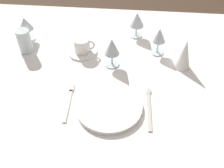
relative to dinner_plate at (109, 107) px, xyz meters
name	(u,v)px	position (x,y,z in m)	size (l,w,h in m)	color
ground_plane	(110,153)	(-0.03, 0.26, -0.75)	(6.00, 6.00, 0.00)	#4C3828
dining_table	(109,80)	(-0.03, 0.26, -0.09)	(1.80, 1.11, 0.74)	white
dinner_plate	(109,107)	(0.00, 0.00, 0.00)	(0.26, 0.26, 0.02)	white
fork_outer	(69,101)	(-0.17, 0.02, -0.01)	(0.03, 0.21, 0.00)	beige
spoon_soup	(149,103)	(0.16, 0.04, -0.01)	(0.03, 0.23, 0.01)	beige
saucer_left	(83,52)	(-0.17, 0.35, 0.00)	(0.14, 0.14, 0.01)	white
coffee_cup_left	(82,45)	(-0.17, 0.35, 0.04)	(0.10, 0.08, 0.07)	white
wine_glass_centre	(112,48)	(-0.01, 0.27, 0.09)	(0.07, 0.07, 0.14)	silver
wine_glass_left	(137,20)	(0.09, 0.53, 0.08)	(0.07, 0.07, 0.14)	silver
wine_glass_right	(25,25)	(-0.47, 0.44, 0.08)	(0.07, 0.07, 0.13)	silver
wine_glass_far	(159,37)	(0.20, 0.39, 0.09)	(0.06, 0.06, 0.14)	silver
drink_tumbler	(25,42)	(-0.45, 0.34, 0.04)	(0.07, 0.07, 0.12)	silver
napkin_folded	(184,54)	(0.31, 0.29, 0.06)	(0.07, 0.07, 0.15)	white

